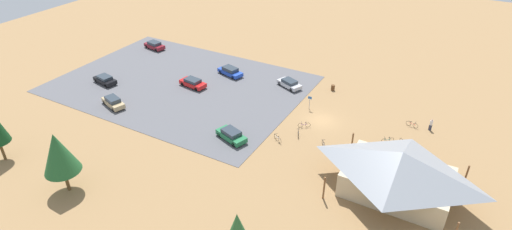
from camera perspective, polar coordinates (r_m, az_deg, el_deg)
ground at (r=59.16m, az=9.11°, el=-0.75°), size 160.00×160.00×0.00m
parking_lot_asphalt at (r=69.45m, az=-10.44°, el=4.26°), size 39.83×28.44×0.05m
bike_pavilion at (r=46.99m, az=19.25°, el=-7.30°), size 13.46×9.96×5.47m
trash_bin at (r=67.36m, az=10.64°, el=3.75°), size 0.60×0.60×0.90m
lot_sign at (r=60.99m, az=7.47°, el=1.98°), size 0.56×0.08×2.20m
pine_far_east at (r=48.22m, az=-25.79°, el=-4.77°), size 3.88×3.88×7.51m
bicycle_teal_lone_east at (r=56.36m, az=17.81°, el=-3.35°), size 1.39×1.13×0.82m
bicycle_purple_yard_center at (r=57.09m, az=6.71°, el=-1.39°), size 1.51×0.98×0.84m
bicycle_red_edge_north at (r=60.79m, az=20.86°, el=-1.23°), size 1.69×0.50×0.88m
bicycle_white_lone_west at (r=54.03m, az=3.03°, el=-3.26°), size 1.56×1.05×0.88m
bicycle_blue_yard_right at (r=55.22m, az=5.89°, el=-2.57°), size 0.77×1.58×0.87m
bicycle_black_edge_south at (r=56.40m, az=19.72°, el=-3.68°), size 1.08×1.50×0.82m
bicycle_silver_back_row at (r=53.50m, az=9.38°, el=-4.09°), size 0.99×1.51×0.90m
car_silver_front_row at (r=67.21m, az=4.66°, el=4.39°), size 4.62×3.35×1.29m
car_maroon_near_entry at (r=84.45m, az=-13.93°, el=9.39°), size 4.62×2.58×1.44m
car_tan_inner_stall at (r=65.10m, az=-19.24°, el=1.74°), size 4.68×2.99×1.47m
car_black_back_corner at (r=72.68m, az=-20.26°, el=4.64°), size 4.47×2.55×1.33m
car_blue_far_end at (r=71.19m, az=-3.60°, el=6.09°), size 4.99×3.03×1.43m
car_green_by_curb at (r=54.09m, az=-3.45°, el=-2.76°), size 4.79×3.21×1.43m
car_red_mid_lot at (r=67.93m, az=-8.78°, el=4.46°), size 4.74×2.47×1.37m
visitor_by_pavilion at (r=60.71m, az=23.14°, el=-1.20°), size 0.40×0.39×1.75m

